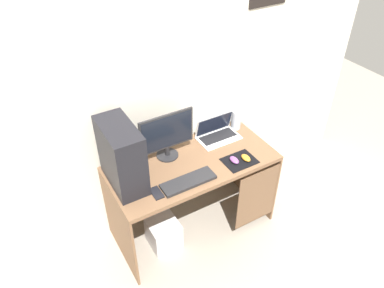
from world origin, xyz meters
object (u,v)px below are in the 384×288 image
speaker (236,119)px  subwoofer (164,233)px  laptop (217,133)px  keyboard (188,181)px  mouse_right (246,158)px  pc_tower (122,156)px  monitor (167,135)px  mouse_left (234,160)px  cell_phone (157,193)px

speaker → subwoofer: speaker is taller
speaker → subwoofer: (-0.88, -0.26, -0.72)m
laptop → keyboard: size_ratio=0.85×
keyboard → subwoofer: bearing=139.5°
mouse_right → pc_tower: bearing=164.7°
keyboard → mouse_right: (0.53, -0.01, 0.01)m
pc_tower → speaker: (1.11, 0.15, -0.16)m
subwoofer → mouse_right: bearing=-12.0°
monitor → mouse_left: size_ratio=4.71×
monitor → pc_tower: bearing=-165.8°
pc_tower → mouse_left: size_ratio=5.16×
pc_tower → cell_phone: pc_tower is taller
monitor → mouse_right: monitor is taller
speaker → mouse_right: size_ratio=1.88×
pc_tower → monitor: 0.43m
speaker → cell_phone: size_ratio=1.39×
mouse_left → mouse_right: bearing=-14.7°
monitor → keyboard: 0.40m
keyboard → mouse_left: 0.43m
mouse_right → cell_phone: (-0.78, 0.02, -0.02)m
cell_phone → pc_tower: bearing=122.1°
pc_tower → laptop: (0.90, 0.12, -0.21)m
monitor → mouse_left: bearing=-38.4°
monitor → mouse_left: monitor is taller
pc_tower → keyboard: 0.53m
monitor → keyboard: size_ratio=1.08×
cell_phone → keyboard: bearing=-3.8°
laptop → mouse_right: (0.03, -0.37, -0.02)m
mouse_left → laptop: bearing=79.0°
mouse_left → cell_phone: 0.68m
keyboard → subwoofer: size_ratio=1.69×
subwoofer → monitor: bearing=49.8°
subwoofer → cell_phone: bearing=-124.9°
monitor → keyboard: monitor is taller
cell_phone → subwoofer: (0.09, 0.13, -0.63)m
pc_tower → mouse_left: pc_tower is taller
pc_tower → laptop: 0.93m
monitor → laptop: (0.49, 0.02, -0.17)m
laptop → mouse_left: bearing=-101.0°
pc_tower → cell_phone: (0.15, -0.23, -0.24)m
pc_tower → monitor: size_ratio=1.10×
keyboard → laptop: bearing=36.5°
pc_tower → mouse_left: (0.83, -0.23, -0.23)m
keyboard → speaker: bearing=29.2°
speaker → mouse_left: 0.48m
laptop → speaker: bearing=8.1°
speaker → mouse_right: speaker is taller
pc_tower → subwoofer: bearing=-24.6°
keyboard → mouse_left: bearing=2.7°
keyboard → mouse_right: size_ratio=4.38×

